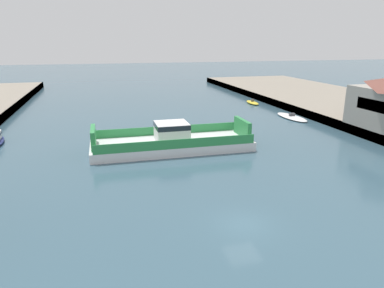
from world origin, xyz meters
TOP-DOWN VIEW (x-y plane):
  - ground_plane at (0.00, 0.00)m, footprint 400.00×400.00m
  - chain_ferry at (-1.28, 19.52)m, footprint 19.72×6.99m
  - moored_boat_near_right at (22.83, 32.06)m, footprint 3.14×8.35m
  - moored_boat_mid_left at (22.31, 47.37)m, footprint 1.98×5.36m

SIDE VIEW (x-z plane):
  - ground_plane at x=0.00m, z-range 0.00..0.00m
  - moored_boat_near_right at x=22.83m, z-range -0.24..0.65m
  - moored_boat_mid_left at x=22.31m, z-range -0.24..0.75m
  - chain_ferry at x=-1.28m, z-range -0.66..2.77m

